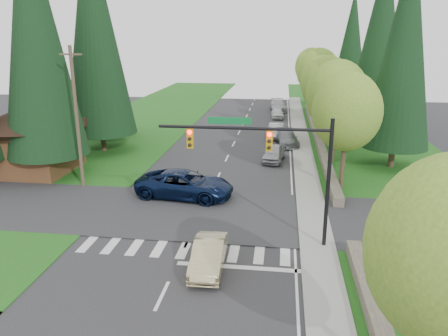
% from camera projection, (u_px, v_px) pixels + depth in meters
% --- Properties ---
extents(ground, '(120.00, 120.00, 0.00)m').
position_uv_depth(ground, '(168.00, 283.00, 19.49)').
color(ground, '#28282B').
rests_on(ground, ground).
extents(grass_east, '(14.00, 110.00, 0.06)m').
position_uv_depth(grass_east, '(378.00, 166.00, 36.81)').
color(grass_east, '#1C5516').
rests_on(grass_east, ground).
extents(grass_west, '(14.00, 110.00, 0.06)m').
position_uv_depth(grass_west, '(85.00, 156.00, 40.10)').
color(grass_west, '#1C5516').
rests_on(grass_west, ground).
extents(cross_street, '(120.00, 8.00, 0.10)m').
position_uv_depth(cross_street, '(201.00, 214.00, 27.08)').
color(cross_street, '#28282B').
rests_on(cross_street, ground).
extents(sidewalk_east, '(1.80, 80.00, 0.13)m').
position_uv_depth(sidewalk_east, '(304.00, 157.00, 39.47)').
color(sidewalk_east, gray).
rests_on(sidewalk_east, ground).
extents(curb_east, '(0.20, 80.00, 0.13)m').
position_uv_depth(curb_east, '(294.00, 157.00, 39.58)').
color(curb_east, gray).
rests_on(curb_east, ground).
extents(stone_wall_north, '(0.70, 40.00, 0.70)m').
position_uv_depth(stone_wall_north, '(317.00, 136.00, 46.76)').
color(stone_wall_north, '#4C4438').
rests_on(stone_wall_north, ground).
extents(traffic_signal, '(8.70, 0.37, 6.80)m').
position_uv_depth(traffic_signal, '(272.00, 153.00, 21.76)').
color(traffic_signal, black).
rests_on(traffic_signal, ground).
extents(brown_building, '(8.40, 8.40, 5.40)m').
position_uv_depth(brown_building, '(31.00, 134.00, 34.70)').
color(brown_building, '#4C2D19').
rests_on(brown_building, ground).
extents(utility_pole, '(1.60, 0.24, 10.00)m').
position_uv_depth(utility_pole, '(77.00, 117.00, 30.58)').
color(utility_pole, '#473828').
rests_on(utility_pole, ground).
extents(decid_tree_0, '(4.80, 4.80, 8.37)m').
position_uv_depth(decid_tree_0, '(347.00, 112.00, 29.99)').
color(decid_tree_0, '#38281C').
rests_on(decid_tree_0, ground).
extents(decid_tree_1, '(5.20, 5.20, 8.80)m').
position_uv_depth(decid_tree_1, '(337.00, 95.00, 36.56)').
color(decid_tree_1, '#38281C').
rests_on(decid_tree_1, ground).
extents(decid_tree_2, '(5.00, 5.00, 8.82)m').
position_uv_depth(decid_tree_2, '(327.00, 85.00, 43.18)').
color(decid_tree_2, '#38281C').
rests_on(decid_tree_2, ground).
extents(decid_tree_3, '(5.00, 5.00, 8.55)m').
position_uv_depth(decid_tree_3, '(322.00, 81.00, 49.89)').
color(decid_tree_3, '#38281C').
rests_on(decid_tree_3, ground).
extents(decid_tree_4, '(5.40, 5.40, 9.18)m').
position_uv_depth(decid_tree_4, '(319.00, 72.00, 56.40)').
color(decid_tree_4, '#38281C').
rests_on(decid_tree_4, ground).
extents(decid_tree_5, '(4.80, 4.80, 8.30)m').
position_uv_depth(decid_tree_5, '(313.00, 72.00, 63.22)').
color(decid_tree_5, '#38281C').
rests_on(decid_tree_5, ground).
extents(decid_tree_6, '(5.20, 5.20, 8.86)m').
position_uv_depth(decid_tree_6, '(311.00, 67.00, 69.75)').
color(decid_tree_6, '#38281C').
rests_on(decid_tree_6, ground).
extents(conifer_w_a, '(6.12, 6.12, 19.80)m').
position_uv_depth(conifer_w_a, '(35.00, 33.00, 31.28)').
color(conifer_w_a, '#38281C').
rests_on(conifer_w_a, ground).
extents(conifer_w_b, '(5.44, 5.44, 17.80)m').
position_uv_depth(conifer_w_b, '(29.00, 46.00, 35.75)').
color(conifer_w_b, '#38281C').
rests_on(conifer_w_b, ground).
extents(conifer_w_c, '(6.46, 6.46, 20.80)m').
position_uv_depth(conifer_w_c, '(94.00, 28.00, 38.60)').
color(conifer_w_c, '#38281C').
rests_on(conifer_w_c, ground).
extents(conifer_w_e, '(5.78, 5.78, 18.80)m').
position_uv_depth(conifer_w_e, '(101.00, 39.00, 44.83)').
color(conifer_w_e, '#38281C').
rests_on(conifer_w_e, ground).
extents(conifer_e_a, '(5.44, 5.44, 17.80)m').
position_uv_depth(conifer_e_a, '(404.00, 47.00, 33.86)').
color(conifer_e_a, '#38281C').
rests_on(conifer_e_a, ground).
extents(conifer_e_b, '(6.12, 6.12, 19.80)m').
position_uv_depth(conifer_e_b, '(381.00, 34.00, 46.72)').
color(conifer_e_b, '#38281C').
rests_on(conifer_e_b, ground).
extents(conifer_e_c, '(5.10, 5.10, 16.80)m').
position_uv_depth(conifer_e_c, '(351.00, 46.00, 60.56)').
color(conifer_e_c, '#38281C').
rests_on(conifer_e_c, ground).
extents(sedan_champagne, '(1.59, 4.17, 1.36)m').
position_uv_depth(sedan_champagne, '(209.00, 255.00, 20.55)').
color(sedan_champagne, '#C4B482').
rests_on(sedan_champagne, ground).
extents(suv_navy, '(6.91, 3.83, 1.83)m').
position_uv_depth(suv_navy, '(185.00, 184.00, 29.63)').
color(suv_navy, '#0A1633').
rests_on(suv_navy, ground).
extents(parked_car_a, '(2.16, 4.32, 1.41)m').
position_uv_depth(parked_car_a, '(274.00, 153.00, 38.32)').
color(parked_car_a, '#A1A2A6').
rests_on(parked_car_a, ground).
extents(parked_car_b, '(2.59, 5.08, 1.41)m').
position_uv_depth(parked_car_b, '(287.00, 138.00, 43.90)').
color(parked_car_b, slate).
rests_on(parked_car_b, ground).
extents(parked_car_c, '(1.73, 4.47, 1.45)m').
position_uv_depth(parked_car_c, '(276.00, 131.00, 47.36)').
color(parked_car_c, '#A7A7AC').
rests_on(parked_car_c, ground).
extents(parked_car_d, '(1.82, 3.95, 1.31)m').
position_uv_depth(parked_car_d, '(277.00, 113.00, 58.40)').
color(parked_car_d, silver).
rests_on(parked_car_d, ground).
extents(parked_car_e, '(2.69, 5.55, 1.56)m').
position_uv_depth(parked_car_e, '(278.00, 106.00, 64.04)').
color(parked_car_e, '#9F9FA3').
rests_on(parked_car_e, ground).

